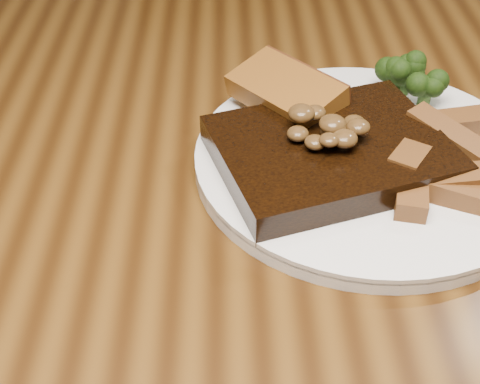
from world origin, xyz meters
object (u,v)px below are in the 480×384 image
object	(u,v)px
potato_wedges	(440,150)
steak	(331,154)
dining_table	(237,292)
garlic_bread	(285,109)
chair_far	(236,98)
plate	(366,162)

from	to	relation	value
potato_wedges	steak	bearing A→B (deg)	-176.54
steak	potato_wedges	distance (m)	0.10
steak	dining_table	bearing A→B (deg)	-166.82
steak	garlic_bread	distance (m)	0.08
chair_far	garlic_bread	xyz separation A→B (m)	(0.04, -0.54, 0.32)
plate	garlic_bread	bearing A→B (deg)	138.61
potato_wedges	plate	bearing A→B (deg)	172.13
dining_table	chair_far	distance (m)	0.69
chair_far	steak	distance (m)	0.70
plate	potato_wedges	xyz separation A→B (m)	(0.06, -0.01, 0.02)
chair_far	steak	world-z (taller)	chair_far
potato_wedges	garlic_bread	bearing A→B (deg)	151.97
garlic_bread	steak	bearing A→B (deg)	-17.21
steak	garlic_bread	xyz separation A→B (m)	(-0.03, 0.07, -0.00)
chair_far	garlic_bread	world-z (taller)	chair_far
chair_far	potato_wedges	xyz separation A→B (m)	(0.17, -0.61, 0.32)
steak	potato_wedges	size ratio (longest dim) A/B	1.55
plate	potato_wedges	bearing A→B (deg)	-7.87
garlic_bread	dining_table	bearing A→B (deg)	-62.62
potato_wedges	dining_table	bearing A→B (deg)	-162.58
chair_far	potato_wedges	world-z (taller)	chair_far
steak	potato_wedges	world-z (taller)	steak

